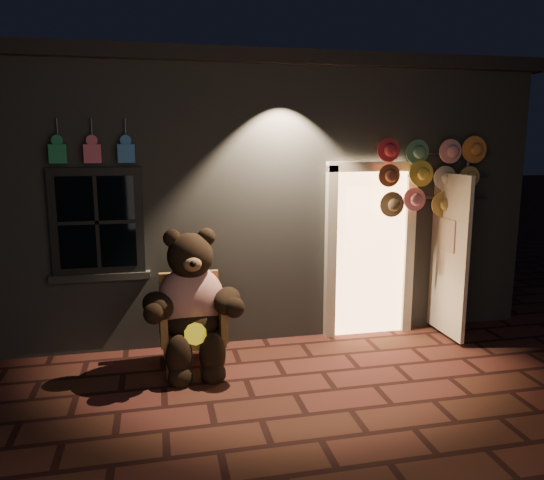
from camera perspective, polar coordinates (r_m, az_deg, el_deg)
name	(u,v)px	position (r m, az deg, el deg)	size (l,w,h in m)	color
ground	(295,394)	(5.40, 2.48, -16.18)	(60.00, 60.00, 0.00)	#51231F
shop_building	(234,185)	(8.77, -4.16, 5.96)	(7.30, 5.95, 3.51)	slate
wicker_armchair	(192,320)	(5.93, -8.65, -8.55)	(0.71, 0.64, 1.00)	#A77240
teddy_bear	(192,304)	(5.74, -8.60, -6.78)	(1.15, 0.90, 1.58)	#AF1C12
hat_rack	(430,176)	(6.80, 16.61, 6.60)	(1.53, 0.22, 2.49)	#59595E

